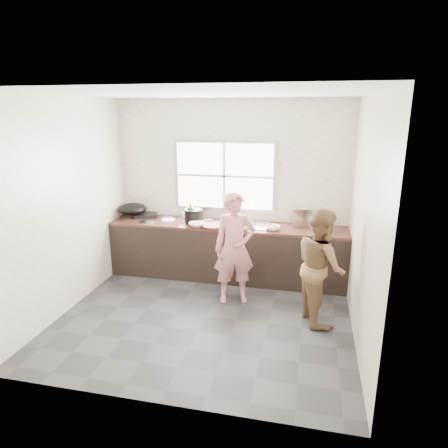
% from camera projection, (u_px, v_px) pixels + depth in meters
% --- Properties ---
extents(floor, '(3.60, 3.20, 0.01)m').
position_uv_depth(floor, '(205.00, 317.00, 5.07)').
color(floor, '#2C2C2F').
rests_on(floor, ground).
extents(ceiling, '(3.60, 3.20, 0.01)m').
position_uv_depth(ceiling, '(202.00, 93.00, 4.32)').
color(ceiling, silver).
rests_on(ceiling, wall_back).
extents(wall_back, '(3.60, 0.01, 2.70)m').
position_uv_depth(wall_back, '(231.00, 189.00, 6.20)').
color(wall_back, beige).
rests_on(wall_back, ground).
extents(wall_left, '(0.01, 3.20, 2.70)m').
position_uv_depth(wall_left, '(67.00, 206.00, 5.07)').
color(wall_left, beige).
rests_on(wall_left, ground).
extents(wall_right, '(0.01, 3.20, 2.70)m').
position_uv_depth(wall_right, '(364.00, 223.00, 4.32)').
color(wall_right, beige).
rests_on(wall_right, ground).
extents(wall_front, '(3.60, 0.01, 2.70)m').
position_uv_depth(wall_front, '(151.00, 262.00, 3.19)').
color(wall_front, beige).
rests_on(wall_front, ground).
extents(cabinet, '(3.60, 0.62, 0.82)m').
position_uv_depth(cabinet, '(227.00, 252.00, 6.16)').
color(cabinet, black).
rests_on(cabinet, floor).
extents(countertop, '(3.60, 0.64, 0.04)m').
position_uv_depth(countertop, '(227.00, 226.00, 6.05)').
color(countertop, '#3D1E19').
rests_on(countertop, cabinet).
extents(sink, '(0.55, 0.45, 0.02)m').
position_uv_depth(sink, '(250.00, 225.00, 5.97)').
color(sink, silver).
rests_on(sink, countertop).
extents(faucet, '(0.02, 0.02, 0.30)m').
position_uv_depth(faucet, '(252.00, 213.00, 6.11)').
color(faucet, silver).
rests_on(faucet, countertop).
extents(window_frame, '(1.60, 0.05, 1.10)m').
position_uv_depth(window_frame, '(225.00, 176.00, 6.15)').
color(window_frame, '#9EA0A5').
rests_on(window_frame, wall_back).
extents(window_glazing, '(1.50, 0.01, 1.00)m').
position_uv_depth(window_glazing, '(224.00, 176.00, 6.13)').
color(window_glazing, white).
rests_on(window_glazing, window_frame).
extents(woman, '(0.60, 0.49, 1.41)m').
position_uv_depth(woman, '(235.00, 252.00, 5.32)').
color(woman, '#D07D7E').
rests_on(woman, floor).
extents(person_side, '(0.75, 0.84, 1.42)m').
position_uv_depth(person_side, '(321.00, 266.00, 4.82)').
color(person_side, brown).
rests_on(person_side, floor).
extents(cutting_board, '(0.46, 0.46, 0.04)m').
position_uv_depth(cutting_board, '(213.00, 226.00, 5.90)').
color(cutting_board, black).
rests_on(cutting_board, countertop).
extents(cleaver, '(0.21, 0.18, 0.01)m').
position_uv_depth(cleaver, '(207.00, 220.00, 6.13)').
color(cleaver, '#A2A4A9').
rests_on(cleaver, cutting_board).
extents(bowl_mince, '(0.29, 0.29, 0.06)m').
position_uv_depth(bowl_mince, '(197.00, 225.00, 5.92)').
color(bowl_mince, white).
rests_on(bowl_mince, countertop).
extents(bowl_crabs, '(0.22, 0.22, 0.05)m').
position_uv_depth(bowl_crabs, '(273.00, 228.00, 5.75)').
color(bowl_crabs, white).
rests_on(bowl_crabs, countertop).
extents(bowl_held, '(0.26, 0.26, 0.07)m').
position_uv_depth(bowl_held, '(243.00, 227.00, 5.77)').
color(bowl_held, white).
rests_on(bowl_held, countertop).
extents(black_pot, '(0.28, 0.28, 0.20)m').
position_uv_depth(black_pot, '(194.00, 216.00, 6.15)').
color(black_pot, black).
rests_on(black_pot, countertop).
extents(plate_food, '(0.26, 0.26, 0.02)m').
position_uv_depth(plate_food, '(168.00, 220.00, 6.26)').
color(plate_food, white).
rests_on(plate_food, countertop).
extents(bottle_green, '(0.16, 0.16, 0.32)m').
position_uv_depth(bottle_green, '(191.00, 212.00, 6.13)').
color(bottle_green, '#2A7D29').
rests_on(bottle_green, countertop).
extents(bottle_brown_tall, '(0.09, 0.10, 0.21)m').
position_uv_depth(bottle_brown_tall, '(195.00, 212.00, 6.35)').
color(bottle_brown_tall, '#4D2313').
rests_on(bottle_brown_tall, countertop).
extents(bottle_brown_short, '(0.16, 0.16, 0.18)m').
position_uv_depth(bottle_brown_short, '(192.00, 216.00, 6.19)').
color(bottle_brown_short, '#473111').
rests_on(bottle_brown_short, countertop).
extents(glass_jar, '(0.08, 0.08, 0.10)m').
position_uv_depth(glass_jar, '(184.00, 215.00, 6.40)').
color(glass_jar, white).
rests_on(glass_jar, countertop).
extents(burner, '(0.47, 0.47, 0.05)m').
position_uv_depth(burner, '(146.00, 214.00, 6.51)').
color(burner, black).
rests_on(burner, countertop).
extents(wok, '(0.57, 0.57, 0.17)m').
position_uv_depth(wok, '(132.00, 209.00, 6.40)').
color(wok, black).
rests_on(wok, burner).
extents(dish_rack, '(0.40, 0.30, 0.28)m').
position_uv_depth(dish_rack, '(304.00, 217.00, 5.93)').
color(dish_rack, silver).
rests_on(dish_rack, countertop).
extents(pot_lid_left, '(0.30, 0.30, 0.01)m').
position_uv_depth(pot_lid_left, '(147.00, 222.00, 6.15)').
color(pot_lid_left, silver).
rests_on(pot_lid_left, countertop).
extents(pot_lid_right, '(0.24, 0.24, 0.01)m').
position_uv_depth(pot_lid_right, '(168.00, 218.00, 6.36)').
color(pot_lid_right, silver).
rests_on(pot_lid_right, countertop).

